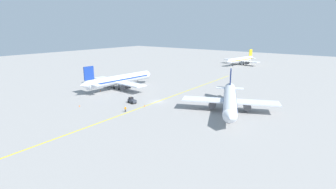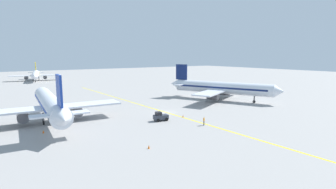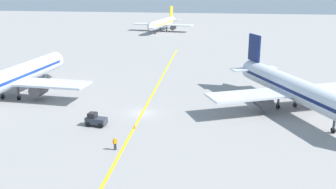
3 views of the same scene
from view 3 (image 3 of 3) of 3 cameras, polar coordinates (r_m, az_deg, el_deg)
name	(u,v)px [view 3 (image 3 of 3)]	position (r m, az deg, el deg)	size (l,w,h in m)	color
ground_plane	(142,113)	(62.61, -3.77, -2.72)	(400.00, 400.00, 0.00)	gray
apron_yellow_centreline	(142,113)	(62.61, -3.77, -2.71)	(0.40, 120.00, 0.01)	yellow
airplane_at_gate	(14,77)	(75.25, -21.46, 2.36)	(28.29, 35.54, 10.60)	silver
airplane_adjacent_stand	(294,89)	(65.62, 17.77, 0.80)	(27.62, 33.53, 10.60)	silver
airplane_distant_taxiing	(162,23)	(164.26, -0.82, 10.30)	(25.63, 31.91, 9.54)	silver
baggage_tug_dark	(96,120)	(57.82, -10.46, -3.64)	(3.18, 2.10, 2.11)	#333842
ground_crew_worker	(115,143)	(49.45, -7.70, -7.00)	(0.46, 0.41, 1.68)	#23232D
traffic_cone_mid_apron	(135,127)	(56.30, -4.88, -4.66)	(0.32, 0.32, 0.55)	orange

